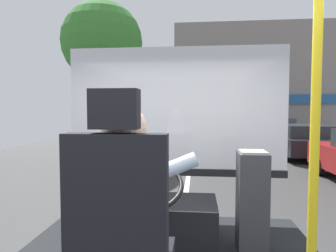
{
  "coord_description": "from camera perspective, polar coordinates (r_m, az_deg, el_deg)",
  "views": [
    {
      "loc": [
        0.25,
        -1.74,
        1.9
      ],
      "look_at": [
        -0.09,
        1.64,
        1.71
      ],
      "focal_mm": 31.24,
      "sensor_mm": 36.0,
      "label": 1
    }
  ],
  "objects": [
    {
      "name": "driver_seat",
      "position": [
        1.58,
        -8.99,
        -21.73
      ],
      "size": [
        0.48,
        0.48,
        1.33
      ],
      "color": "black",
      "rests_on": "bus_floor"
    },
    {
      "name": "fare_box",
      "position": [
        2.71,
        16.08,
        -13.97
      ],
      "size": [
        0.25,
        0.27,
        0.88
      ],
      "color": "#333338",
      "rests_on": "bus_floor"
    },
    {
      "name": "handrail_pole",
      "position": [
        1.55,
        26.68,
        -3.7
      ],
      "size": [
        0.04,
        0.04,
        2.12
      ],
      "color": "yellow",
      "rests_on": "bus_floor"
    },
    {
      "name": "parked_car_black",
      "position": [
        12.91,
        24.46,
        -2.5
      ],
      "size": [
        2.02,
        4.11,
        1.29
      ],
      "color": "black",
      "rests_on": "ground"
    },
    {
      "name": "steering_console",
      "position": [
        2.81,
        -2.34,
        -17.88
      ],
      "size": [
        1.1,
        0.99,
        0.8
      ],
      "color": "black",
      "rests_on": "bus_floor"
    },
    {
      "name": "shop_building",
      "position": [
        21.99,
        17.21,
        8.06
      ],
      "size": [
        11.71,
        4.18,
        7.58
      ],
      "color": "gray",
      "rests_on": "ground"
    },
    {
      "name": "street_tree",
      "position": [
        11.37,
        -12.71,
        15.48
      ],
      "size": [
        2.94,
        2.94,
        5.83
      ],
      "color": "#4C3828",
      "rests_on": "ground"
    },
    {
      "name": "bus_driver",
      "position": [
        1.61,
        -8.02,
        -13.58
      ],
      "size": [
        0.78,
        0.53,
        0.79
      ],
      "color": "black",
      "rests_on": "driver_seat"
    },
    {
      "name": "parked_car_blue",
      "position": [
        23.02,
        16.21,
        0.27
      ],
      "size": [
        1.76,
        3.8,
        1.44
      ],
      "color": "navy",
      "rests_on": "ground"
    },
    {
      "name": "ground",
      "position": [
        10.72,
        4.36,
        -7.08
      ],
      "size": [
        18.0,
        44.0,
        0.06
      ],
      "color": "#363636"
    },
    {
      "name": "parked_car_white",
      "position": [
        17.23,
        19.97,
        -0.8
      ],
      "size": [
        1.93,
        4.07,
        1.42
      ],
      "color": "silver",
      "rests_on": "ground"
    },
    {
      "name": "windshield_panel",
      "position": [
        3.37,
        1.56,
        0.04
      ],
      "size": [
        2.5,
        0.08,
        1.48
      ],
      "color": "silver"
    }
  ]
}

